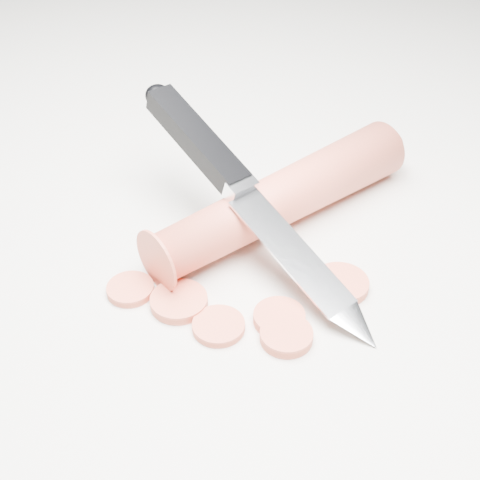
# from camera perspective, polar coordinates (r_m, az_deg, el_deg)

# --- Properties ---
(ground) EXTENTS (2.40, 2.40, 0.00)m
(ground) POSITION_cam_1_polar(r_m,az_deg,el_deg) (0.46, 2.91, -3.44)
(ground) COLOR silver
(ground) RESTS_ON ground
(carrot) EXTENTS (0.17, 0.20, 0.04)m
(carrot) POSITION_cam_1_polar(r_m,az_deg,el_deg) (0.49, 3.64, 3.60)
(carrot) COLOR #D7513B
(carrot) RESTS_ON ground
(carrot_slice_0) EXTENTS (0.03, 0.03, 0.01)m
(carrot_slice_0) POSITION_cam_1_polar(r_m,az_deg,el_deg) (0.43, 3.37, -6.64)
(carrot_slice_0) COLOR #D65339
(carrot_slice_0) RESTS_ON ground
(carrot_slice_1) EXTENTS (0.03, 0.03, 0.01)m
(carrot_slice_1) POSITION_cam_1_polar(r_m,az_deg,el_deg) (0.42, -1.84, -7.35)
(carrot_slice_1) COLOR #D65339
(carrot_slice_1) RESTS_ON ground
(carrot_slice_2) EXTENTS (0.04, 0.04, 0.01)m
(carrot_slice_2) POSITION_cam_1_polar(r_m,az_deg,el_deg) (0.44, -5.24, -5.24)
(carrot_slice_2) COLOR #D65339
(carrot_slice_2) RESTS_ON ground
(carrot_slice_3) EXTENTS (0.03, 0.03, 0.01)m
(carrot_slice_3) POSITION_cam_1_polar(r_m,az_deg,el_deg) (0.42, 3.98, -8.14)
(carrot_slice_3) COLOR #D65339
(carrot_slice_3) RESTS_ON ground
(carrot_slice_4) EXTENTS (0.03, 0.03, 0.01)m
(carrot_slice_4) POSITION_cam_1_polar(r_m,az_deg,el_deg) (0.45, -9.34, -4.16)
(carrot_slice_4) COLOR #D65339
(carrot_slice_4) RESTS_ON ground
(carrot_slice_5) EXTENTS (0.04, 0.04, 0.01)m
(carrot_slice_5) POSITION_cam_1_polar(r_m,az_deg,el_deg) (0.45, 8.55, -3.74)
(carrot_slice_5) COLOR #D65339
(carrot_slice_5) RESTS_ON ground
(kitchen_knife) EXTENTS (0.21, 0.17, 0.09)m
(kitchen_knife) POSITION_cam_1_polar(r_m,az_deg,el_deg) (0.45, 1.17, 3.48)
(kitchen_knife) COLOR silver
(kitchen_knife) RESTS_ON ground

